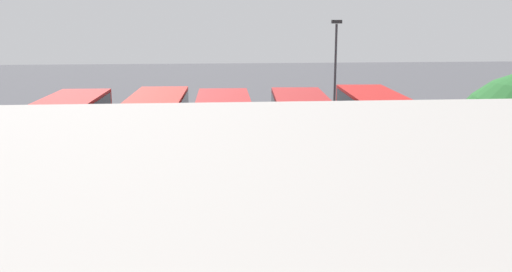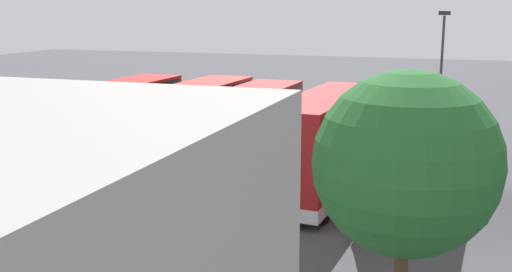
% 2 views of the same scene
% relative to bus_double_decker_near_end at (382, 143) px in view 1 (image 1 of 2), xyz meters
% --- Properties ---
extents(ground_plane, '(140.00, 140.00, 0.00)m').
position_rel_bus_double_decker_near_end_xyz_m(ground_plane, '(7.45, -9.01, -2.45)').
color(ground_plane, '#47474C').
extents(bus_double_decker_near_end, '(3.23, 11.77, 4.55)m').
position_rel_bus_double_decker_near_end_xyz_m(bus_double_decker_near_end, '(0.00, 0.00, 0.00)').
color(bus_double_decker_near_end, '#B71411').
rests_on(bus_double_decker_near_end, ground).
extents(bus_double_decker_second, '(3.27, 10.27, 4.55)m').
position_rel_bus_double_decker_near_end_xyz_m(bus_double_decker_second, '(3.85, 0.22, -0.00)').
color(bus_double_decker_second, '#A51919').
rests_on(bus_double_decker_second, ground).
extents(bus_double_decker_third, '(2.86, 10.38, 4.55)m').
position_rel_bus_double_decker_near_end_xyz_m(bus_double_decker_third, '(7.56, 0.40, -0.00)').
color(bus_double_decker_third, '#A51919').
rests_on(bus_double_decker_third, ground).
extents(bus_double_decker_fourth, '(3.04, 11.68, 4.55)m').
position_rel_bus_double_decker_near_end_xyz_m(bus_double_decker_fourth, '(10.83, -0.03, -0.00)').
color(bus_double_decker_fourth, red).
rests_on(bus_double_decker_fourth, ground).
extents(bus_double_decker_fifth, '(2.87, 10.73, 4.55)m').
position_rel_bus_double_decker_near_end_xyz_m(bus_double_decker_fifth, '(14.84, 0.16, -0.00)').
color(bus_double_decker_fifth, '#B71411').
rests_on(bus_double_decker_fifth, ground).
extents(car_hatchback_silver, '(2.02, 4.26, 1.43)m').
position_rel_bus_double_decker_near_end_xyz_m(car_hatchback_silver, '(18.73, -10.73, -1.75)').
color(car_hatchback_silver, silver).
rests_on(car_hatchback_silver, ground).
extents(car_small_green, '(4.43, 2.51, 1.43)m').
position_rel_bus_double_decker_near_end_xyz_m(car_small_green, '(12.60, -10.76, -1.75)').
color(car_small_green, '#1E479E').
rests_on(car_small_green, ground).
extents(lamp_post_tall, '(0.70, 0.30, 8.13)m').
position_rel_bus_double_decker_near_end_xyz_m(lamp_post_tall, '(-0.52, -12.63, 2.30)').
color(lamp_post_tall, '#38383D').
rests_on(lamp_post_tall, ground).
extents(tree_midright, '(4.57, 4.57, 6.80)m').
position_rel_bus_double_decker_near_end_xyz_m(tree_midright, '(10.55, 16.18, 2.05)').
color(tree_midright, '#4C3823').
rests_on(tree_midright, ground).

